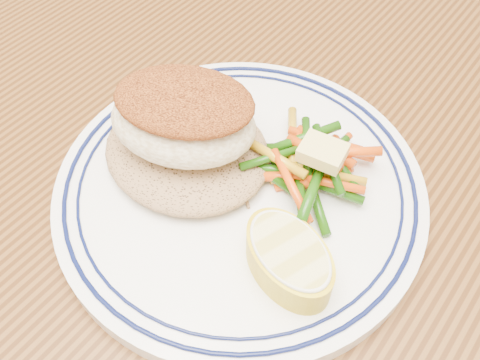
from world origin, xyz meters
name	(u,v)px	position (x,y,z in m)	size (l,w,h in m)	color
dining_table	(266,296)	(0.00, 0.00, 0.65)	(1.50, 0.90, 0.75)	#43240D
plate	(240,189)	(-0.04, 0.01, 0.76)	(0.26, 0.26, 0.02)	white
rice_pilaf	(187,148)	(-0.08, 0.01, 0.78)	(0.13, 0.11, 0.02)	#94704A
fish_fillet	(183,117)	(-0.08, 0.01, 0.81)	(0.12, 0.11, 0.05)	white
vegetable_pile	(309,163)	(0.00, 0.05, 0.78)	(0.10, 0.09, 0.03)	gold
butter_pat	(323,152)	(0.00, 0.05, 0.80)	(0.03, 0.02, 0.01)	#EFDC75
lemon_wedge	(289,258)	(0.03, -0.02, 0.78)	(0.08, 0.08, 0.03)	yellow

